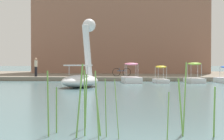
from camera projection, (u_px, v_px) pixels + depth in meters
The scene contains 9 objects.
shore_bank_far at pixel (134, 75), 37.82m from camera, with size 122.09×20.94×0.35m, color slate.
swan_boat at pixel (82, 71), 20.70m from camera, with size 2.93×3.98×4.56m.
pedal_boat_pink at pixel (131, 78), 25.28m from camera, with size 1.70×2.56×1.59m.
pedal_boat_yellow at pixel (161, 77), 25.27m from camera, with size 1.24×1.96×1.36m.
pedal_boat_lime at pixel (194, 77), 25.36m from camera, with size 1.45×2.17×1.61m.
person_on_path at pixel (36, 67), 28.96m from camera, with size 0.22×0.23×1.69m.
bicycle_parked at pixel (122, 72), 29.48m from camera, with size 1.71×0.09×0.77m.
apartment_block at pixel (123, 14), 43.06m from camera, with size 21.29×11.28×15.63m, color #996B56.
reed_clump_foreground at pixel (117, 105), 6.75m from camera, with size 3.50×1.48×1.55m.
Camera 1 is at (-0.57, -5.33, 1.51)m, focal length 51.37 mm.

